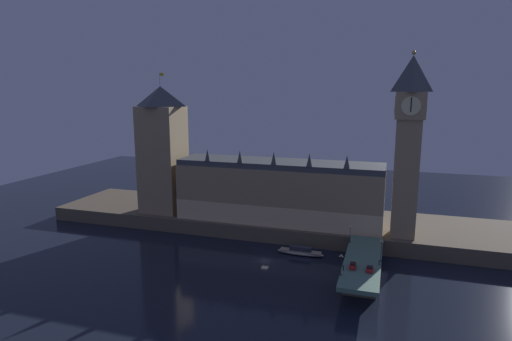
# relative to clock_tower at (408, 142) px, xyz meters

# --- Properties ---
(ground_plane) EXTENTS (400.00, 400.00, 0.00)m
(ground_plane) POSITION_rel_clock_tower_xyz_m (-47.66, -25.95, -42.70)
(ground_plane) COLOR black
(embankment) EXTENTS (220.00, 42.00, 6.11)m
(embankment) POSITION_rel_clock_tower_xyz_m (-47.66, 13.05, -39.65)
(embankment) COLOR brown
(embankment) RESTS_ON ground_plane
(parliament_hall) EXTENTS (86.63, 20.90, 31.07)m
(parliament_hall) POSITION_rel_clock_tower_xyz_m (-50.50, 4.83, -23.71)
(parliament_hall) COLOR tan
(parliament_hall) RESTS_ON embankment
(clock_tower) EXTENTS (11.00, 11.11, 69.32)m
(clock_tower) POSITION_rel_clock_tower_xyz_m (0.00, 0.00, 0.00)
(clock_tower) COLOR tan
(clock_tower) RESTS_ON embankment
(victoria_tower) EXTENTS (17.97, 17.97, 63.03)m
(victoria_tower) POSITION_rel_clock_tower_xyz_m (-105.37, 4.36, -7.93)
(victoria_tower) COLOR tan
(victoria_tower) RESTS_ON embankment
(bridge) EXTENTS (11.75, 46.00, 7.01)m
(bridge) POSITION_rel_clock_tower_xyz_m (-12.71, -30.95, -37.85)
(bridge) COLOR slate
(bridge) RESTS_ON ground_plane
(car_northbound_trail) EXTENTS (1.99, 4.53, 1.58)m
(car_northbound_trail) POSITION_rel_clock_tower_xyz_m (-15.30, -38.80, -34.95)
(car_northbound_trail) COLOR red
(car_northbound_trail) RESTS_ON bridge
(car_southbound_lead) EXTENTS (2.11, 4.27, 1.43)m
(car_southbound_lead) POSITION_rel_clock_tower_xyz_m (-10.13, -39.67, -35.02)
(car_southbound_lead) COLOR red
(car_southbound_lead) RESTS_ON bridge
(pedestrian_near_rail) EXTENTS (0.38, 0.38, 1.86)m
(pedestrian_near_rail) POSITION_rel_clock_tower_xyz_m (-17.88, -41.67, -34.70)
(pedestrian_near_rail) COLOR black
(pedestrian_near_rail) RESTS_ON bridge
(pedestrian_mid_walk) EXTENTS (0.38, 0.38, 1.77)m
(pedestrian_mid_walk) POSITION_rel_clock_tower_xyz_m (-7.54, -34.25, -34.75)
(pedestrian_mid_walk) COLOR black
(pedestrian_mid_walk) RESTS_ON bridge
(street_lamp_near) EXTENTS (1.34, 0.60, 6.63)m
(street_lamp_near) POSITION_rel_clock_tower_xyz_m (-18.28, -45.67, -31.54)
(street_lamp_near) COLOR #2D3333
(street_lamp_near) RESTS_ON bridge
(street_lamp_mid) EXTENTS (1.34, 0.60, 7.32)m
(street_lamp_mid) POSITION_rel_clock_tower_xyz_m (-7.14, -30.95, -31.12)
(street_lamp_mid) COLOR #2D3333
(street_lamp_mid) RESTS_ON bridge
(street_lamp_far) EXTENTS (1.34, 0.60, 6.45)m
(street_lamp_far) POSITION_rel_clock_tower_xyz_m (-18.28, -16.23, -31.66)
(street_lamp_far) COLOR #2D3333
(street_lamp_far) RESTS_ON bridge
(boat_upstream) EXTENTS (18.04, 4.39, 3.26)m
(boat_upstream) POSITION_rel_clock_tower_xyz_m (-36.45, -16.08, -41.51)
(boat_upstream) COLOR #B2A893
(boat_upstream) RESTS_ON ground_plane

